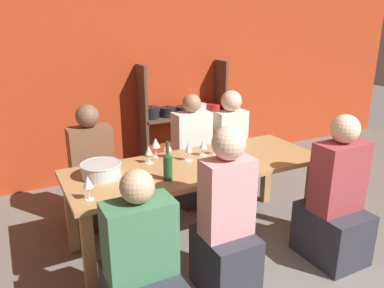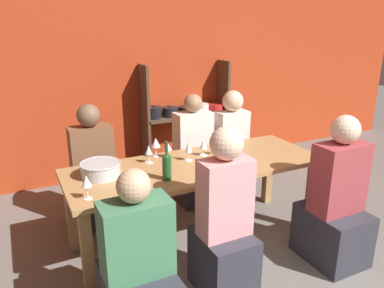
{
  "view_description": "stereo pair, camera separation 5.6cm",
  "coord_description": "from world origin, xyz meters",
  "px_view_note": "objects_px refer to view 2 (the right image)",
  "views": [
    {
      "loc": [
        -1.62,
        -0.67,
        1.9
      ],
      "look_at": [
        -0.19,
        2.08,
        0.89
      ],
      "focal_mm": 35.0,
      "sensor_mm": 36.0,
      "label": 1
    },
    {
      "loc": [
        -1.57,
        -0.69,
        1.9
      ],
      "look_at": [
        -0.19,
        2.08,
        0.89
      ],
      "focal_mm": 35.0,
      "sensor_mm": 36.0,
      "label": 2
    }
  ],
  "objects_px": {
    "wine_bottle_green": "(167,165)",
    "person_far_c": "(231,156)",
    "wine_glass_white_c": "(217,143)",
    "wine_glass_red_b": "(86,182)",
    "wine_glass_white_a": "(168,147)",
    "person_near_a": "(335,209)",
    "wine_glass_white_d": "(220,151)",
    "dining_table": "(197,174)",
    "person_far_a": "(94,179)",
    "wine_glass_white_b": "(156,143)",
    "wine_glass_empty_a": "(149,151)",
    "shelf_unit": "(184,129)",
    "cell_phone": "(243,159)",
    "mixing_bowl": "(101,169)",
    "person_near_b": "(138,275)",
    "wine_glass_red_a": "(189,148)",
    "person_near_c": "(224,233)",
    "wine_glass_white_e": "(204,145)",
    "person_far_b": "(193,163)"
  },
  "relations": [
    {
      "from": "wine_bottle_green",
      "to": "person_far_c",
      "type": "distance_m",
      "value": 1.49
    },
    {
      "from": "wine_glass_white_c",
      "to": "wine_glass_red_b",
      "type": "xyz_separation_m",
      "value": [
        -1.25,
        -0.39,
        0.01
      ]
    },
    {
      "from": "wine_glass_white_a",
      "to": "wine_bottle_green",
      "type": "bearing_deg",
      "value": -113.42
    },
    {
      "from": "wine_glass_white_c",
      "to": "person_far_c",
      "type": "distance_m",
      "value": 0.84
    },
    {
      "from": "person_near_a",
      "to": "wine_glass_white_d",
      "type": "bearing_deg",
      "value": 135.28
    },
    {
      "from": "dining_table",
      "to": "wine_glass_white_a",
      "type": "bearing_deg",
      "value": 121.68
    },
    {
      "from": "person_far_a",
      "to": "person_far_c",
      "type": "distance_m",
      "value": 1.52
    },
    {
      "from": "wine_glass_white_a",
      "to": "wine_glass_red_b",
      "type": "height_order",
      "value": "wine_glass_red_b"
    },
    {
      "from": "wine_glass_white_b",
      "to": "wine_glass_empty_a",
      "type": "bearing_deg",
      "value": -133.5
    },
    {
      "from": "dining_table",
      "to": "person_far_a",
      "type": "relative_size",
      "value": 1.88
    },
    {
      "from": "wine_glass_white_b",
      "to": "wine_glass_white_a",
      "type": "bearing_deg",
      "value": -33.93
    },
    {
      "from": "shelf_unit",
      "to": "wine_glass_red_b",
      "type": "distance_m",
      "value": 2.53
    },
    {
      "from": "dining_table",
      "to": "cell_phone",
      "type": "distance_m",
      "value": 0.43
    },
    {
      "from": "wine_bottle_green",
      "to": "wine_glass_white_d",
      "type": "xyz_separation_m",
      "value": [
        0.55,
        0.12,
        -0.01
      ]
    },
    {
      "from": "mixing_bowl",
      "to": "person_far_c",
      "type": "relative_size",
      "value": 0.27
    },
    {
      "from": "person_near_b",
      "to": "wine_glass_empty_a",
      "type": "bearing_deg",
      "value": 65.58
    },
    {
      "from": "cell_phone",
      "to": "wine_glass_red_b",
      "type": "bearing_deg",
      "value": -173.35
    },
    {
      "from": "mixing_bowl",
      "to": "wine_glass_empty_a",
      "type": "relative_size",
      "value": 2.03
    },
    {
      "from": "wine_bottle_green",
      "to": "wine_glass_white_b",
      "type": "relative_size",
      "value": 1.75
    },
    {
      "from": "wine_glass_white_d",
      "to": "dining_table",
      "type": "bearing_deg",
      "value": 156.82
    },
    {
      "from": "wine_glass_white_a",
      "to": "dining_table",
      "type": "bearing_deg",
      "value": -58.32
    },
    {
      "from": "person_near_a",
      "to": "cell_phone",
      "type": "bearing_deg",
      "value": 124.74
    },
    {
      "from": "dining_table",
      "to": "wine_glass_red_a",
      "type": "bearing_deg",
      "value": 106.84
    },
    {
      "from": "mixing_bowl",
      "to": "cell_phone",
      "type": "height_order",
      "value": "mixing_bowl"
    },
    {
      "from": "wine_bottle_green",
      "to": "person_near_b",
      "type": "xyz_separation_m",
      "value": [
        -0.44,
        -0.57,
        -0.46
      ]
    },
    {
      "from": "person_far_a",
      "to": "person_near_c",
      "type": "bearing_deg",
      "value": 112.03
    },
    {
      "from": "wine_bottle_green",
      "to": "wine_glass_white_e",
      "type": "distance_m",
      "value": 0.63
    },
    {
      "from": "person_near_b",
      "to": "person_far_c",
      "type": "bearing_deg",
      "value": 42.37
    },
    {
      "from": "wine_glass_white_d",
      "to": "wine_glass_red_b",
      "type": "distance_m",
      "value": 1.18
    },
    {
      "from": "shelf_unit",
      "to": "wine_glass_white_d",
      "type": "xyz_separation_m",
      "value": [
        -0.47,
        -1.72,
        0.3
      ]
    },
    {
      "from": "person_far_b",
      "to": "person_far_a",
      "type": "bearing_deg",
      "value": -1.07
    },
    {
      "from": "person_far_c",
      "to": "dining_table",
      "type": "bearing_deg",
      "value": 40.89
    },
    {
      "from": "wine_glass_red_b",
      "to": "person_far_c",
      "type": "distance_m",
      "value": 2.03
    },
    {
      "from": "wine_glass_white_d",
      "to": "wine_glass_white_e",
      "type": "height_order",
      "value": "wine_glass_white_d"
    },
    {
      "from": "wine_glass_white_d",
      "to": "wine_glass_red_b",
      "type": "bearing_deg",
      "value": -171.13
    },
    {
      "from": "wine_glass_red_b",
      "to": "wine_glass_white_d",
      "type": "bearing_deg",
      "value": 8.87
    },
    {
      "from": "mixing_bowl",
      "to": "wine_glass_white_e",
      "type": "distance_m",
      "value": 0.96
    },
    {
      "from": "dining_table",
      "to": "wine_glass_empty_a",
      "type": "relative_size",
      "value": 14.13
    },
    {
      "from": "shelf_unit",
      "to": "person_far_a",
      "type": "bearing_deg",
      "value": -147.74
    },
    {
      "from": "wine_glass_white_e",
      "to": "person_near_c",
      "type": "xyz_separation_m",
      "value": [
        -0.29,
        -0.86,
        -0.36
      ]
    },
    {
      "from": "wine_glass_white_c",
      "to": "person_near_b",
      "type": "relative_size",
      "value": 0.14
    },
    {
      "from": "person_far_a",
      "to": "cell_phone",
      "type": "bearing_deg",
      "value": 143.09
    },
    {
      "from": "wine_glass_white_a",
      "to": "wine_glass_white_d",
      "type": "height_order",
      "value": "wine_glass_white_d"
    },
    {
      "from": "cell_phone",
      "to": "person_near_a",
      "type": "distance_m",
      "value": 0.85
    },
    {
      "from": "person_far_b",
      "to": "person_near_b",
      "type": "bearing_deg",
      "value": 53.08
    },
    {
      "from": "dining_table",
      "to": "wine_glass_white_e",
      "type": "xyz_separation_m",
      "value": [
        0.15,
        0.16,
        0.19
      ]
    },
    {
      "from": "wine_glass_red_a",
      "to": "person_near_c",
      "type": "distance_m",
      "value": 0.9
    },
    {
      "from": "wine_glass_red_b",
      "to": "mixing_bowl",
      "type": "bearing_deg",
      "value": 63.87
    },
    {
      "from": "wine_glass_white_c",
      "to": "dining_table",
      "type": "bearing_deg",
      "value": -154.64
    },
    {
      "from": "wine_glass_white_b",
      "to": "wine_glass_white_e",
      "type": "bearing_deg",
      "value": -22.26
    }
  ]
}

